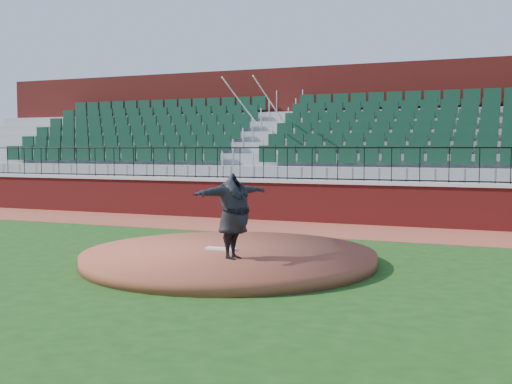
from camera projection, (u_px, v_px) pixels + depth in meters
ground at (228, 260)px, 12.66m from camera, size 90.00×90.00×0.00m
warning_track at (309, 229)px, 17.64m from camera, size 34.00×3.20×0.01m
field_wall at (324, 203)px, 19.07m from camera, size 34.00×0.35×1.20m
wall_cap at (325, 182)px, 19.03m from camera, size 34.00×0.45×0.10m
wall_railing at (325, 164)px, 18.99m from camera, size 34.00×0.05×1.00m
seating_stands at (347, 148)px, 21.47m from camera, size 34.00×5.10×4.60m
concourse_wall at (365, 136)px, 24.02m from camera, size 34.00×0.50×5.50m
pitchers_mound at (229, 257)px, 12.33m from camera, size 5.78×5.78×0.25m
pitching_rubber at (221, 249)px, 12.44m from camera, size 0.65×0.18×0.04m
pitcher at (234, 216)px, 11.39m from camera, size 1.05×2.01×1.58m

